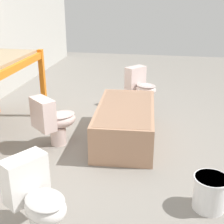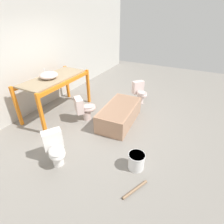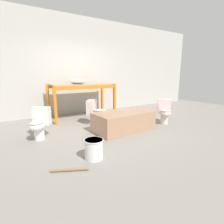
# 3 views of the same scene
# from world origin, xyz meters

# --- Properties ---
(ground_plane) EXTENTS (12.00, 12.00, 0.00)m
(ground_plane) POSITION_xyz_m (0.00, 0.00, 0.00)
(ground_plane) COLOR gray
(bathtub_main) EXTENTS (1.48, 0.81, 0.46)m
(bathtub_main) POSITION_xyz_m (0.23, -0.53, 0.27)
(bathtub_main) COLOR tan
(bathtub_main) RESTS_ON ground_plane
(toilet_near) EXTENTS (0.61, 0.58, 0.66)m
(toilet_near) POSITION_xyz_m (-0.09, 0.33, 0.35)
(toilet_near) COLOR silver
(toilet_near) RESTS_ON ground_plane
(toilet_far) EXTENTS (0.56, 0.61, 0.66)m
(toilet_far) POSITION_xyz_m (-1.60, -0.08, 0.35)
(toilet_far) COLOR white
(toilet_far) RESTS_ON ground_plane
(toilet_extra) EXTENTS (0.58, 0.61, 0.66)m
(toilet_extra) POSITION_xyz_m (1.54, -0.62, 0.35)
(toilet_extra) COLOR silver
(toilet_extra) RESTS_ON ground_plane
(bucket_white) EXTENTS (0.31, 0.31, 0.32)m
(bucket_white) POSITION_xyz_m (-1.03, -1.47, 0.17)
(bucket_white) COLOR white
(bucket_white) RESTS_ON ground_plane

